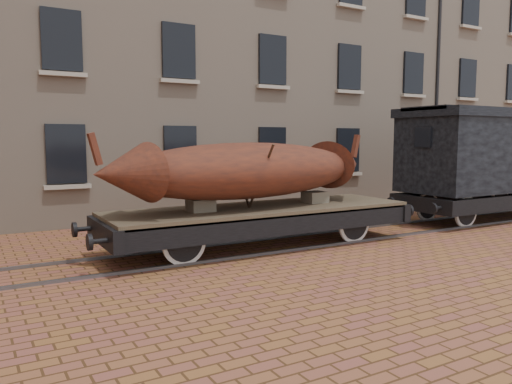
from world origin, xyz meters
TOP-DOWN VIEW (x-y plane):
  - ground at (0.00, 0.00)m, footprint 90.00×90.00m
  - warehouse_cream at (3.00, 9.99)m, footprint 40.00×10.19m
  - rail_track at (0.00, 0.00)m, footprint 30.00×1.52m
  - flatcar_wagon at (-2.39, 0.00)m, footprint 8.46×2.29m
  - iron_boat at (-2.73, -0.00)m, footprint 7.51×2.78m
  - goods_van at (6.11, 0.00)m, footprint 6.91×2.52m

SIDE VIEW (x-z plane):
  - ground at x=0.00m, z-range 0.00..0.00m
  - rail_track at x=0.00m, z-range 0.00..0.06m
  - flatcar_wagon at x=-2.39m, z-range 0.16..1.43m
  - iron_boat at x=-2.73m, z-range 1.01..2.77m
  - goods_van at x=6.11m, z-range 0.45..4.03m
  - warehouse_cream at x=3.00m, z-range 0.00..14.00m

